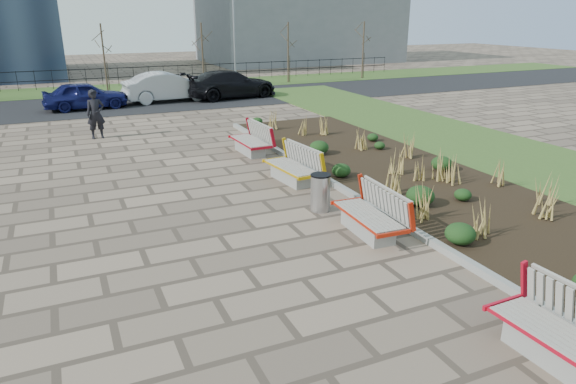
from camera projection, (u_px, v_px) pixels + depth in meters
name	position (u px, v px, depth m)	size (l,w,h in m)	color
ground	(279.00, 312.00, 8.33)	(120.00, 120.00, 0.00)	#816B59
planting_bed	(408.00, 177.00, 15.03)	(4.50, 18.00, 0.10)	black
planting_curb	(339.00, 187.00, 14.12)	(0.16, 18.00, 0.15)	gray
grass_verge_near	(527.00, 160.00, 16.87)	(5.00, 38.00, 0.04)	#33511E
grass_verge_far	(106.00, 90.00, 32.46)	(80.00, 5.00, 0.04)	#33511E
road	(117.00, 104.00, 27.29)	(80.00, 7.00, 0.02)	black
bench_a	(563.00, 334.00, 6.92)	(0.90, 2.10, 1.00)	red
bench_b	(368.00, 213.00, 11.13)	(0.90, 2.10, 1.00)	red
bench_c	(291.00, 165.00, 14.62)	(0.90, 2.10, 1.00)	#D19A0B
bench_d	(250.00, 139.00, 17.60)	(0.90, 2.10, 1.00)	#AA0B1B
litter_bin	(320.00, 193.00, 12.49)	(0.48, 0.48, 0.91)	#B2B2B7
pedestrian	(96.00, 114.00, 19.62)	(0.68, 0.45, 1.87)	black
car_blue	(85.00, 95.00, 25.67)	(1.61, 4.01, 1.37)	#121550
car_silver	(168.00, 87.00, 27.92)	(1.66, 4.76, 1.57)	#A3A5AB
car_black	(231.00, 84.00, 29.04)	(2.16, 5.31, 1.54)	black
tree_c	(104.00, 59.00, 30.50)	(1.40, 1.40, 4.00)	#4C3D2D
tree_d	(203.00, 55.00, 32.81)	(1.40, 1.40, 4.00)	#4C3D2D
tree_e	(288.00, 53.00, 35.12)	(1.40, 1.40, 4.00)	#4C3D2D
tree_f	(363.00, 50.00, 37.43)	(1.40, 1.40, 4.00)	#4C3D2D
lamp_east	(234.00, 39.00, 32.82)	(0.24, 0.60, 6.00)	gray
railing_fence	(102.00, 77.00, 33.55)	(44.00, 0.10, 1.20)	black
building_grey	(298.00, 9.00, 50.58)	(18.00, 12.00, 10.00)	slate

